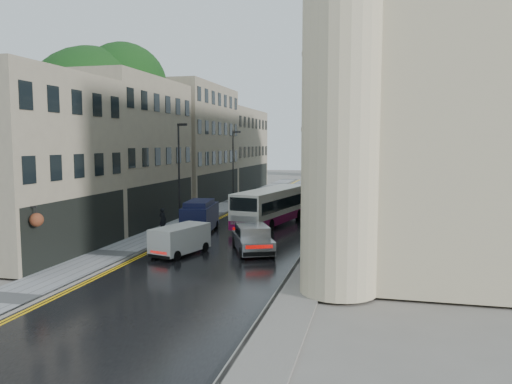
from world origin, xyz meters
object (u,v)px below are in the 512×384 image
at_px(white_van, 155,243).
at_px(lamp_post_far, 233,167).
at_px(navy_van, 183,219).
at_px(cream_bus, 244,210).
at_px(tree_far, 166,143).
at_px(tree_near, 92,134).
at_px(white_lorry, 305,189).
at_px(pedestrian, 163,219).
at_px(lamp_post_near, 179,177).
at_px(silver_hatchback, 242,244).

xyz_separation_m(white_van, lamp_post_far, (-2.57, 24.26, 2.91)).
xyz_separation_m(navy_van, lamp_post_far, (-1.64, 17.91, 2.58)).
bearing_deg(white_van, navy_van, 114.10).
bearing_deg(lamp_post_far, cream_bus, -87.70).
bearing_deg(cream_bus, navy_van, -120.67).
xyz_separation_m(tree_far, cream_bus, (11.34, -12.22, -4.83)).
distance_m(tree_near, white_lorry, 19.91).
bearing_deg(pedestrian, lamp_post_near, -121.57).
xyz_separation_m(cream_bus, white_van, (-2.37, -9.98, -0.54)).
height_order(cream_bus, lamp_post_near, lamp_post_near).
bearing_deg(navy_van, lamp_post_far, 87.82).
bearing_deg(tree_near, pedestrian, -16.37).
relative_size(tree_far, silver_hatchback, 2.97).
bearing_deg(tree_near, white_lorry, 41.55).
bearing_deg(pedestrian, lamp_post_far, -71.92).
xyz_separation_m(silver_hatchback, lamp_post_near, (-6.51, 7.15, 3.04)).
height_order(silver_hatchback, navy_van, navy_van).
height_order(silver_hatchback, pedestrian, pedestrian).
distance_m(silver_hatchback, navy_van, 7.78).
relative_size(cream_bus, silver_hatchback, 2.40).
bearing_deg(pedestrian, tree_far, -48.64).
distance_m(navy_van, lamp_post_far, 18.17).
relative_size(white_van, navy_van, 0.81).
height_order(white_lorry, navy_van, white_lorry).
relative_size(navy_van, pedestrian, 2.82).
bearing_deg(white_van, lamp_post_far, 111.86).
distance_m(tree_far, silver_hatchback, 25.83).
bearing_deg(tree_far, lamp_post_far, 17.78).
distance_m(tree_far, white_van, 24.55).
height_order(tree_near, navy_van, tree_near).
bearing_deg(navy_van, lamp_post_near, 110.38).
bearing_deg(navy_van, white_van, -89.14).
bearing_deg(pedestrian, tree_near, 2.49).
relative_size(tree_far, white_lorry, 1.75).
bearing_deg(white_van, silver_hatchback, 27.25).
xyz_separation_m(tree_near, white_lorry, (14.41, 12.77, -5.06)).
bearing_deg(lamp_post_near, white_van, -54.88).
bearing_deg(white_lorry, silver_hatchback, -101.61).
distance_m(navy_van, lamp_post_near, 3.31).
xyz_separation_m(white_lorry, pedestrian, (-7.94, -14.67, -0.95)).
bearing_deg(lamp_post_far, silver_hatchback, -89.55).
relative_size(white_lorry, silver_hatchback, 1.69).
height_order(silver_hatchback, lamp_post_far, lamp_post_far).
relative_size(white_van, pedestrian, 2.28).
bearing_deg(tree_near, cream_bus, 3.81).
bearing_deg(white_van, lamp_post_near, 118.67).
xyz_separation_m(tree_far, lamp_post_near, (7.12, -14.11, -2.39)).
height_order(tree_far, navy_van, tree_far).
xyz_separation_m(cream_bus, pedestrian, (-5.17, -2.68, -0.46)).
xyz_separation_m(tree_near, silver_hatchback, (13.93, -8.26, -6.14)).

